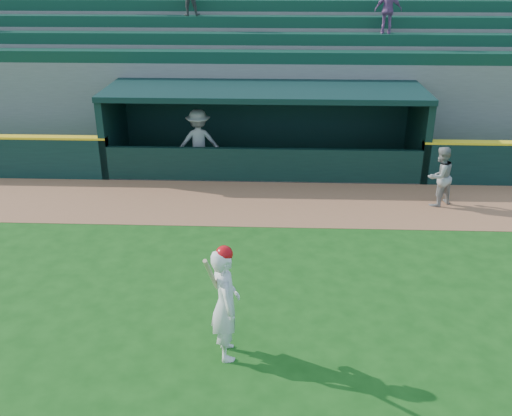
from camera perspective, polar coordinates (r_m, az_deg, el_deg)
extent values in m
plane|color=#154711|center=(10.78, -0.36, -9.79)|extent=(120.00, 120.00, 0.00)
cube|color=#935C3B|center=(15.10, 0.52, 0.54)|extent=(40.00, 3.00, 0.01)
imported|color=gray|center=(15.44, 17.91, 3.02)|extent=(0.97, 0.92, 1.59)
imported|color=#999894|center=(17.08, -5.76, 6.62)|extent=(1.34, 0.90, 1.93)
cube|color=slate|center=(17.71, 0.83, 4.15)|extent=(9.00, 2.60, 0.04)
cube|color=black|center=(18.07, -14.03, 7.61)|extent=(0.20, 2.60, 2.30)
cube|color=black|center=(17.85, 15.90, 7.20)|extent=(0.20, 2.60, 2.30)
cube|color=black|center=(18.61, 0.96, 8.77)|extent=(9.40, 0.20, 2.30)
cube|color=black|center=(17.06, 0.87, 11.64)|extent=(9.40, 2.80, 0.16)
cube|color=black|center=(16.40, 0.71, 4.30)|extent=(9.00, 0.16, 1.00)
cube|color=brown|center=(18.39, 0.90, 5.66)|extent=(8.40, 0.45, 0.10)
cube|color=slate|center=(19.05, 1.01, 10.06)|extent=(34.00, 0.85, 2.91)
cube|color=#0F3828|center=(18.61, 1.04, 14.87)|extent=(34.00, 0.60, 0.36)
cube|color=slate|center=(19.82, 1.08, 11.28)|extent=(34.00, 0.85, 3.36)
cube|color=#0F3828|center=(19.39, 1.11, 16.57)|extent=(34.00, 0.60, 0.36)
cube|color=slate|center=(20.61, 1.14, 12.40)|extent=(34.00, 0.85, 3.81)
cube|color=#0F3828|center=(20.18, 1.18, 18.14)|extent=(34.00, 0.60, 0.36)
cube|color=slate|center=(21.40, 1.20, 13.43)|extent=(34.00, 0.85, 4.26)
cube|color=#0F3828|center=(20.99, 1.25, 19.59)|extent=(34.00, 0.60, 0.36)
cube|color=slate|center=(22.20, 1.26, 14.40)|extent=(34.00, 0.85, 4.71)
cube|color=slate|center=(23.01, 1.31, 15.29)|extent=(34.00, 0.85, 5.16)
cube|color=slate|center=(23.82, 1.36, 16.13)|extent=(34.00, 0.85, 5.61)
cube|color=slate|center=(24.39, 1.39, 16.31)|extent=(34.50, 0.30, 5.61)
imported|color=#844F88|center=(19.61, 13.08, 18.73)|extent=(0.87, 0.44, 1.44)
imported|color=silver|center=(9.11, -3.08, -9.56)|extent=(0.60, 0.78, 1.92)
sphere|color=red|center=(8.66, -3.20, -4.63)|extent=(0.27, 0.27, 0.27)
cylinder|color=#D8BA8B|center=(8.60, -4.51, -6.65)|extent=(0.19, 0.52, 0.76)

